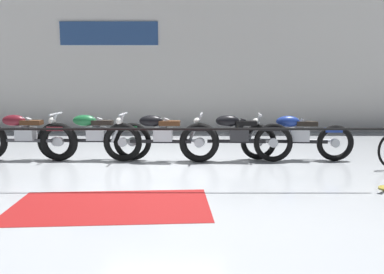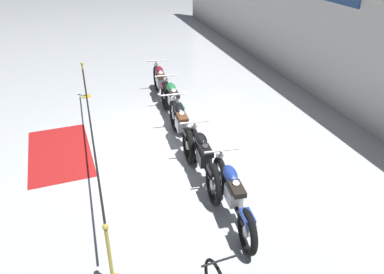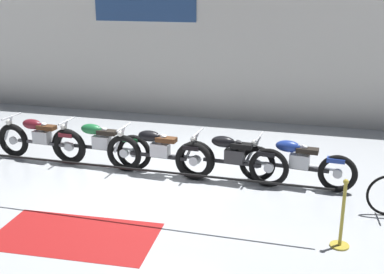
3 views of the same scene
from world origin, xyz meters
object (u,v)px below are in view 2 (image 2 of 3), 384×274
at_px(motorcycle_green_1, 173,102).
at_px(motorcycle_black_3, 203,158).
at_px(motorcycle_blue_4, 233,195).
at_px(motorcycle_black_2, 181,125).
at_px(stanchion_mid_left, 111,264).
at_px(floor_banner, 60,152).
at_px(motorcycle_maroon_0, 161,83).
at_px(stanchion_far_left, 88,105).

distance_m(motorcycle_green_1, motorcycle_black_3, 2.82).
distance_m(motorcycle_green_1, motorcycle_blue_4, 4.02).
relative_size(motorcycle_black_2, motorcycle_blue_4, 1.02).
bearing_deg(stanchion_mid_left, floor_banner, -169.10).
relative_size(motorcycle_black_2, motorcycle_black_3, 1.04).
xyz_separation_m(motorcycle_green_1, motorcycle_blue_4, (4.02, -0.01, -0.01)).
relative_size(motorcycle_maroon_0, motorcycle_black_2, 0.97).
xyz_separation_m(motorcycle_maroon_0, stanchion_mid_left, (6.20, -2.09, -0.11)).
distance_m(stanchion_mid_left, floor_banner, 3.96).
bearing_deg(motorcycle_green_1, stanchion_mid_left, -23.60).
bearing_deg(stanchion_mid_left, motorcycle_black_3, 135.17).
bearing_deg(floor_banner, motorcycle_maroon_0, 125.89).
bearing_deg(motorcycle_black_2, motorcycle_black_3, 1.50).
bearing_deg(floor_banner, motorcycle_blue_4, 39.05).
relative_size(motorcycle_green_1, stanchion_mid_left, 2.16).
xyz_separation_m(motorcycle_black_2, stanchion_mid_left, (3.47, -1.94, -0.12)).
height_order(motorcycle_maroon_0, motorcycle_black_2, motorcycle_black_2).
relative_size(motorcycle_black_3, stanchion_far_left, 0.31).
distance_m(motorcycle_black_2, stanchion_far_left, 2.33).
height_order(motorcycle_maroon_0, stanchion_far_left, stanchion_far_left).
distance_m(motorcycle_green_1, floor_banner, 3.03).
bearing_deg(motorcycle_green_1, motorcycle_blue_4, -0.15).
relative_size(motorcycle_black_2, stanchion_mid_left, 2.14).
bearing_deg(motorcycle_maroon_0, motorcycle_green_1, 0.39).
height_order(motorcycle_black_3, floor_banner, motorcycle_black_3).
bearing_deg(motorcycle_blue_4, floor_banner, -137.42).
bearing_deg(motorcycle_black_3, stanchion_far_left, -144.24).
relative_size(motorcycle_green_1, motorcycle_black_2, 1.01).
distance_m(stanchion_far_left, stanchion_mid_left, 4.75).
relative_size(stanchion_mid_left, floor_banner, 0.43).
bearing_deg(stanchion_mid_left, motorcycle_blue_4, 110.55).
relative_size(motorcycle_green_1, motorcycle_black_3, 1.05).
bearing_deg(motorcycle_black_2, floor_banner, -98.44).
xyz_separation_m(motorcycle_black_2, floor_banner, (-0.40, -2.68, -0.47)).
bearing_deg(motorcycle_black_3, floor_banner, -124.60).
bearing_deg(stanchion_mid_left, motorcycle_black_2, 150.80).
distance_m(motorcycle_black_3, stanchion_far_left, 3.39).
height_order(motorcycle_black_3, stanchion_far_left, stanchion_far_left).
bearing_deg(stanchion_mid_left, stanchion_far_left, 180.00).
height_order(motorcycle_green_1, motorcycle_black_3, motorcycle_black_3).
height_order(motorcycle_green_1, stanchion_mid_left, stanchion_mid_left).
bearing_deg(motorcycle_maroon_0, motorcycle_black_3, -1.53).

